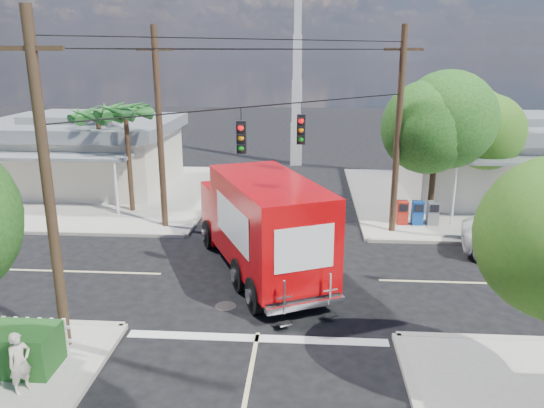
{
  "coord_description": "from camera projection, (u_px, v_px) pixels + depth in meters",
  "views": [
    {
      "loc": [
        1.37,
        -17.77,
        7.95
      ],
      "look_at": [
        0.0,
        2.0,
        2.2
      ],
      "focal_mm": 35.0,
      "sensor_mm": 36.0,
      "label": 1
    }
  ],
  "objects": [
    {
      "name": "palm_nw_front",
      "position": [
        125.0,
        113.0,
        25.61
      ],
      "size": [
        3.01,
        3.08,
        5.59
      ],
      "color": "#422D1C",
      "rests_on": "sidewalk_nw"
    },
    {
      "name": "delivery_truck",
      "position": [
        262.0,
        224.0,
        19.24
      ],
      "size": [
        5.77,
        8.84,
        3.71
      ],
      "color": "black",
      "rests_on": "ground"
    },
    {
      "name": "palm_nw_back",
      "position": [
        98.0,
        117.0,
        27.29
      ],
      "size": [
        3.01,
        3.08,
        5.19
      ],
      "color": "#422D1C",
      "rests_on": "sidewalk_nw"
    },
    {
      "name": "pedestrian",
      "position": [
        20.0,
        362.0,
        12.43
      ],
      "size": [
        0.6,
        0.67,
        1.53
      ],
      "primitive_type": "imported",
      "rotation": [
        0.0,
        0.0,
        1.03
      ],
      "color": "beige",
      "rests_on": "sidewalk_sw"
    },
    {
      "name": "building_ne",
      "position": [
        509.0,
        156.0,
        29.32
      ],
      "size": [
        11.8,
        10.2,
        4.5
      ],
      "color": "beige",
      "rests_on": "sidewalk_ne"
    },
    {
      "name": "tree_ne_front",
      "position": [
        438.0,
        124.0,
        24.0
      ],
      "size": [
        4.21,
        4.14,
        6.66
      ],
      "color": "#422D1C",
      "rests_on": "sidewalk_ne"
    },
    {
      "name": "vending_boxes",
      "position": [
        417.0,
        213.0,
        24.65
      ],
      "size": [
        1.9,
        0.5,
        1.1
      ],
      "color": "#B52114",
      "rests_on": "sidewalk_ne"
    },
    {
      "name": "road_markings",
      "position": [
        265.0,
        295.0,
        17.92
      ],
      "size": [
        32.0,
        32.0,
        0.01
      ],
      "color": "beige",
      "rests_on": "ground"
    },
    {
      "name": "sidewalk_nw",
      "position": [
        94.0,
        193.0,
        30.46
      ],
      "size": [
        14.12,
        14.12,
        0.14
      ],
      "color": "#A59F95",
      "rests_on": "ground"
    },
    {
      "name": "utility_poles",
      "position": [
        229.0,
        142.0,
        19.67
      ],
      "size": [
        12.0,
        10.68,
        9.0
      ],
      "color": "#473321",
      "rests_on": "ground"
    },
    {
      "name": "sidewalk_ne",
      "position": [
        481.0,
        200.0,
        29.01
      ],
      "size": [
        14.12,
        14.12,
        0.14
      ],
      "color": "#A59F95",
      "rests_on": "ground"
    },
    {
      "name": "ground",
      "position": [
        268.0,
        277.0,
        19.33
      ],
      "size": [
        120.0,
        120.0,
        0.0
      ],
      "primitive_type": "plane",
      "color": "black",
      "rests_on": "ground"
    },
    {
      "name": "parked_car",
      "position": [
        539.0,
        240.0,
        20.82
      ],
      "size": [
        6.25,
        3.99,
        1.61
      ],
      "primitive_type": "imported",
      "rotation": [
        0.0,
        0.0,
        1.33
      ],
      "color": "silver",
      "rests_on": "ground"
    },
    {
      "name": "tree_ne_back",
      "position": [
        480.0,
        130.0,
        26.09
      ],
      "size": [
        3.77,
        3.66,
        5.82
      ],
      "color": "#422D1C",
      "rests_on": "sidewalk_ne"
    },
    {
      "name": "building_nw",
      "position": [
        83.0,
        151.0,
        31.45
      ],
      "size": [
        10.8,
        10.2,
        4.3
      ],
      "color": "beige",
      "rests_on": "sidewalk_nw"
    },
    {
      "name": "radio_tower",
      "position": [
        297.0,
        85.0,
        36.89
      ],
      "size": [
        0.8,
        0.8,
        17.0
      ],
      "color": "silver",
      "rests_on": "ground"
    }
  ]
}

